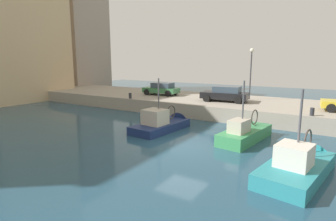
{
  "coord_description": "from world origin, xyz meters",
  "views": [
    {
      "loc": [
        -13.32,
        -7.35,
        4.95
      ],
      "look_at": [
        3.79,
        3.36,
        1.2
      ],
      "focal_mm": 29.17,
      "sensor_mm": 36.0,
      "label": 1
    }
  ],
  "objects_px": {
    "fishing_boat_teal": "(299,171)",
    "mooring_bollard_north": "(130,96)",
    "parked_car_black": "(225,94)",
    "mooring_bollard_mid": "(312,112)",
    "quay_streetlamp": "(251,65)",
    "parked_car_green": "(162,89)",
    "fishing_boat_navy": "(164,127)",
    "fishing_boat_green": "(247,138)"
  },
  "relations": [
    {
      "from": "fishing_boat_teal",
      "to": "mooring_bollard_north",
      "type": "xyz_separation_m",
      "value": [
        7.99,
        16.24,
        1.35
      ]
    },
    {
      "from": "parked_car_black",
      "to": "mooring_bollard_mid",
      "type": "xyz_separation_m",
      "value": [
        -3.07,
        -7.35,
        -0.44
      ]
    },
    {
      "from": "quay_streetlamp",
      "to": "mooring_bollard_north",
      "type": "bearing_deg",
      "value": 119.1
    },
    {
      "from": "quay_streetlamp",
      "to": "fishing_boat_teal",
      "type": "bearing_deg",
      "value": -155.94
    },
    {
      "from": "quay_streetlamp",
      "to": "parked_car_black",
      "type": "bearing_deg",
      "value": 149.88
    },
    {
      "from": "parked_car_green",
      "to": "parked_car_black",
      "type": "bearing_deg",
      "value": -96.79
    },
    {
      "from": "mooring_bollard_mid",
      "to": "fishing_boat_navy",
      "type": "bearing_deg",
      "value": 116.41
    },
    {
      "from": "parked_car_green",
      "to": "mooring_bollard_north",
      "type": "bearing_deg",
      "value": 164.59
    },
    {
      "from": "fishing_boat_green",
      "to": "mooring_bollard_north",
      "type": "height_order",
      "value": "fishing_boat_green"
    },
    {
      "from": "mooring_bollard_mid",
      "to": "parked_car_green",
      "type": "bearing_deg",
      "value": 75.1
    },
    {
      "from": "parked_car_black",
      "to": "parked_car_green",
      "type": "xyz_separation_m",
      "value": [
        0.9,
        7.56,
        -0.03
      ]
    },
    {
      "from": "parked_car_green",
      "to": "mooring_bollard_mid",
      "type": "height_order",
      "value": "parked_car_green"
    },
    {
      "from": "fishing_boat_navy",
      "to": "fishing_boat_green",
      "type": "relative_size",
      "value": 0.99
    },
    {
      "from": "parked_car_green",
      "to": "quay_streetlamp",
      "type": "distance_m",
      "value": 9.56
    },
    {
      "from": "fishing_boat_green",
      "to": "mooring_bollard_mid",
      "type": "relative_size",
      "value": 10.39
    },
    {
      "from": "fishing_boat_green",
      "to": "quay_streetlamp",
      "type": "distance_m",
      "value": 10.85
    },
    {
      "from": "fishing_boat_navy",
      "to": "parked_car_black",
      "type": "bearing_deg",
      "value": -13.08
    },
    {
      "from": "fishing_boat_navy",
      "to": "parked_car_green",
      "type": "height_order",
      "value": "fishing_boat_navy"
    },
    {
      "from": "parked_car_green",
      "to": "quay_streetlamp",
      "type": "height_order",
      "value": "quay_streetlamp"
    },
    {
      "from": "fishing_boat_navy",
      "to": "fishing_boat_green",
      "type": "distance_m",
      "value": 5.9
    },
    {
      "from": "fishing_boat_green",
      "to": "fishing_boat_navy",
      "type": "bearing_deg",
      "value": 95.69
    },
    {
      "from": "parked_car_green",
      "to": "mooring_bollard_mid",
      "type": "relative_size",
      "value": 7.21
    },
    {
      "from": "mooring_bollard_north",
      "to": "quay_streetlamp",
      "type": "xyz_separation_m",
      "value": [
        5.65,
        -10.15,
        2.98
      ]
    },
    {
      "from": "fishing_boat_teal",
      "to": "parked_car_black",
      "type": "bearing_deg",
      "value": 34.46
    },
    {
      "from": "parked_car_green",
      "to": "mooring_bollard_north",
      "type": "distance_m",
      "value": 4.14
    },
    {
      "from": "fishing_boat_green",
      "to": "parked_car_black",
      "type": "height_order",
      "value": "fishing_boat_green"
    },
    {
      "from": "parked_car_green",
      "to": "mooring_bollard_mid",
      "type": "xyz_separation_m",
      "value": [
        -3.97,
        -14.91,
        -0.41
      ]
    },
    {
      "from": "fishing_boat_green",
      "to": "parked_car_green",
      "type": "relative_size",
      "value": 1.44
    },
    {
      "from": "fishing_boat_navy",
      "to": "parked_car_green",
      "type": "distance_m",
      "value": 10.42
    },
    {
      "from": "fishing_boat_teal",
      "to": "mooring_bollard_mid",
      "type": "bearing_deg",
      "value": 1.7
    },
    {
      "from": "parked_car_green",
      "to": "fishing_boat_teal",
      "type": "bearing_deg",
      "value": -128.28
    },
    {
      "from": "parked_car_black",
      "to": "parked_car_green",
      "type": "bearing_deg",
      "value": 83.21
    },
    {
      "from": "fishing_boat_navy",
      "to": "mooring_bollard_mid",
      "type": "xyz_separation_m",
      "value": [
        4.52,
        -9.11,
        1.31
      ]
    },
    {
      "from": "parked_car_black",
      "to": "parked_car_green",
      "type": "distance_m",
      "value": 7.61
    },
    {
      "from": "fishing_boat_green",
      "to": "parked_car_black",
      "type": "relative_size",
      "value": 1.31
    },
    {
      "from": "parked_car_green",
      "to": "fishing_boat_navy",
      "type": "bearing_deg",
      "value": -145.69
    },
    {
      "from": "fishing_boat_green",
      "to": "mooring_bollard_north",
      "type": "distance_m",
      "value": 13.42
    },
    {
      "from": "fishing_boat_teal",
      "to": "mooring_bollard_north",
      "type": "distance_m",
      "value": 18.15
    },
    {
      "from": "fishing_boat_teal",
      "to": "parked_car_green",
      "type": "relative_size",
      "value": 1.53
    },
    {
      "from": "quay_streetlamp",
      "to": "parked_car_green",
      "type": "bearing_deg",
      "value": 100.53
    },
    {
      "from": "fishing_boat_green",
      "to": "parked_car_green",
      "type": "xyz_separation_m",
      "value": [
        7.91,
        11.66,
        1.78
      ]
    },
    {
      "from": "parked_car_green",
      "to": "quay_streetlamp",
      "type": "xyz_separation_m",
      "value": [
        1.68,
        -9.06,
        2.57
      ]
    }
  ]
}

